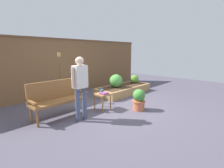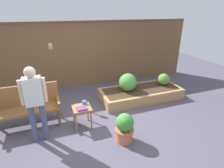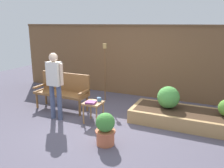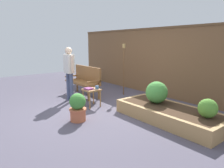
{
  "view_description": "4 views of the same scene",
  "coord_description": "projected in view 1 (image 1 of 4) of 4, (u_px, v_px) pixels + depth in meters",
  "views": [
    {
      "loc": [
        -3.5,
        -3.2,
        1.69
      ],
      "look_at": [
        0.25,
        0.33,
        0.66
      ],
      "focal_mm": 26.66,
      "sensor_mm": 36.0,
      "label": 1
    },
    {
      "loc": [
        -0.86,
        -3.27,
        2.47
      ],
      "look_at": [
        0.62,
        0.72,
        0.7
      ],
      "focal_mm": 28.75,
      "sensor_mm": 36.0,
      "label": 2
    },
    {
      "loc": [
        2.15,
        -4.2,
        2.21
      ],
      "look_at": [
        -0.13,
        0.87,
        0.76
      ],
      "focal_mm": 37.87,
      "sensor_mm": 36.0,
      "label": 3
    },
    {
      "loc": [
        4.24,
        -2.69,
        1.69
      ],
      "look_at": [
        -0.23,
        0.83,
        0.55
      ],
      "focal_mm": 33.22,
      "sensor_mm": 36.0,
      "label": 4
    }
  ],
  "objects": [
    {
      "name": "fence_back",
      "position": [
        66.0,
        66.0,
        6.52
      ],
      "size": [
        8.4,
        0.14,
        2.16
      ],
      "color": "brown",
      "rests_on": "ground_plane"
    },
    {
      "name": "potted_boxwood",
      "position": [
        139.0,
        99.0,
        4.8
      ],
      "size": [
        0.38,
        0.38,
        0.62
      ],
      "color": "#C66642",
      "rests_on": "ground_plane"
    },
    {
      "name": "tiki_torch",
      "position": [
        60.0,
        68.0,
        5.39
      ],
      "size": [
        0.1,
        0.1,
        1.65
      ],
      "color": "brown",
      "rests_on": "ground_plane"
    },
    {
      "name": "shrub_far_corner",
      "position": [
        135.0,
        79.0,
        7.31
      ],
      "size": [
        0.36,
        0.36,
        0.36
      ],
      "color": "brown",
      "rests_on": "raised_planter_bed"
    },
    {
      "name": "raised_planter_bed",
      "position": [
        124.0,
        89.0,
        6.76
      ],
      "size": [
        2.4,
        1.0,
        0.3
      ],
      "color": "#AD8451",
      "rests_on": "ground_plane"
    },
    {
      "name": "book_on_table",
      "position": [
        104.0,
        93.0,
        4.74
      ],
      "size": [
        0.23,
        0.2,
        0.04
      ],
      "primitive_type": "cube",
      "rotation": [
        0.0,
        0.0,
        0.1
      ],
      "color": "#7F3875",
      "rests_on": "side_table"
    },
    {
      "name": "ground_plane",
      "position": [
        114.0,
        108.0,
        4.98
      ],
      "size": [
        14.0,
        14.0,
        0.0
      ],
      "primitive_type": "plane",
      "color": "#514C5B"
    },
    {
      "name": "garden_bench",
      "position": [
        57.0,
        96.0,
        4.3
      ],
      "size": [
        1.44,
        0.48,
        0.94
      ],
      "color": "brown",
      "rests_on": "ground_plane"
    },
    {
      "name": "shrub_near_bench",
      "position": [
        116.0,
        81.0,
        6.43
      ],
      "size": [
        0.51,
        0.51,
        0.51
      ],
      "color": "brown",
      "rests_on": "raised_planter_bed"
    },
    {
      "name": "person_by_bench",
      "position": [
        80.0,
        83.0,
        3.97
      ],
      "size": [
        0.47,
        0.2,
        1.56
      ],
      "color": "#475170",
      "rests_on": "ground_plane"
    },
    {
      "name": "side_table",
      "position": [
        103.0,
        96.0,
        4.83
      ],
      "size": [
        0.4,
        0.4,
        0.48
      ],
      "color": "#9E7042",
      "rests_on": "ground_plane"
    },
    {
      "name": "cup_on_table",
      "position": [
        102.0,
        91.0,
        4.94
      ],
      "size": [
        0.13,
        0.1,
        0.09
      ],
      "color": "teal",
      "rests_on": "side_table"
    }
  ]
}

